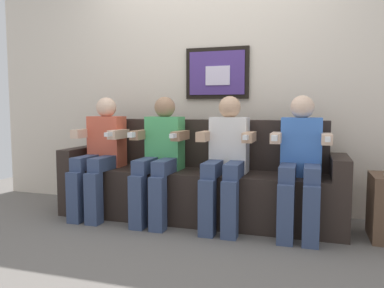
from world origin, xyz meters
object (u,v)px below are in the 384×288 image
Objects in this scene: couch at (198,185)px; person_rightmost at (301,159)px; person_left_center at (160,154)px; person_right_center at (226,156)px; person_leftmost at (101,151)px.

couch is 0.96m from person_rightmost.
person_left_center and person_rightmost have the same top height.
person_left_center is at bearing -150.57° from couch.
couch is 2.29× the size of person_rightmost.
person_rightmost is (0.60, -0.00, 0.00)m from person_right_center.
person_right_center reaches higher than couch.
person_right_center is at bearing 0.04° from person_left_center.
person_leftmost is at bearing -169.37° from couch.
person_left_center is 1.20m from person_rightmost.
couch is at bearing 29.43° from person_left_center.
person_right_center is at bearing 0.00° from person_leftmost.
couch is at bearing 169.35° from person_rightmost.
couch is 2.29× the size of person_leftmost.
couch is 0.45m from person_left_center.
person_left_center is 0.60m from person_right_center.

